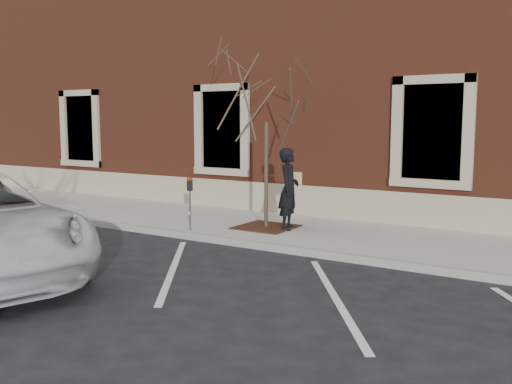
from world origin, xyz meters
The scene contains 9 objects.
ground centered at (0.00, 0.00, 0.00)m, with size 120.00×120.00×0.00m, color #28282B.
sidewalk_near centered at (0.00, 1.75, 0.07)m, with size 40.00×3.50×0.15m, color #BBBAAF.
curb_near centered at (0.00, -0.05, 0.07)m, with size 40.00×0.12×0.15m, color #9E9E99.
parking_stripes centered at (0.00, -2.20, 0.00)m, with size 28.00×4.40×0.01m, color silver, non-canonical shape.
building_civic centered at (0.00, 7.74, 4.00)m, with size 40.00×8.62×8.00m.
man centered at (0.31, 1.52, 1.09)m, with size 0.69×0.45×1.89m, color black.
parking_meter centered at (-1.48, 0.12, 1.00)m, with size 0.11×0.09×1.23m.
tree_grate centered at (-0.23, 1.41, 0.17)m, with size 1.27×1.27×0.03m, color #462816.
sapling centered at (-0.23, 1.41, 3.29)m, with size 2.70×2.70×4.49m.
Camera 1 is at (6.68, -9.89, 2.66)m, focal length 40.00 mm.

